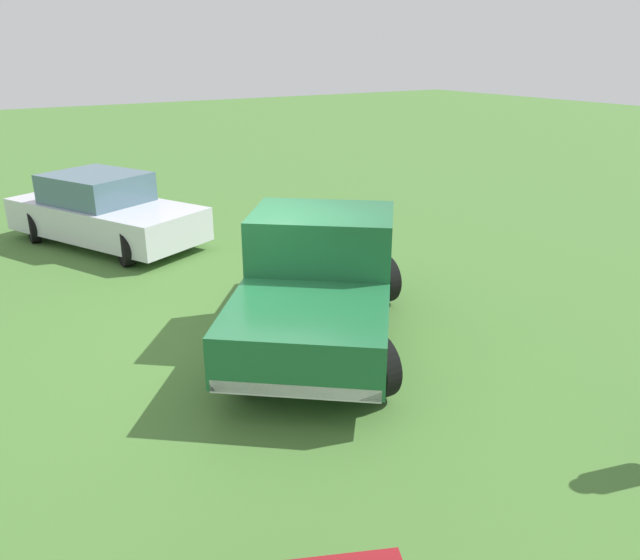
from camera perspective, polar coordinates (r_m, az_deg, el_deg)
ground_plane at (r=9.19m, az=-5.92°, el=-5.13°), size 80.00×80.00×0.00m
pickup_truck at (r=8.83m, az=0.09°, el=0.55°), size 4.86×4.47×1.82m
sedan_far at (r=14.00m, az=-19.21°, el=5.95°), size 4.72×3.52×1.49m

